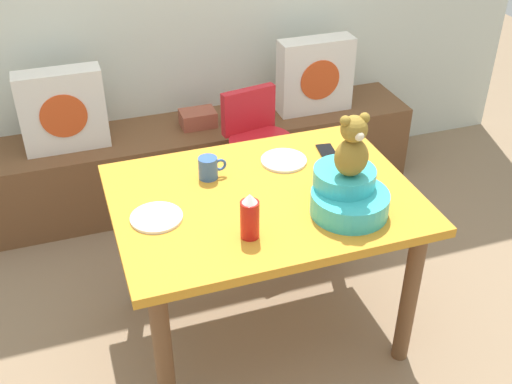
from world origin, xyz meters
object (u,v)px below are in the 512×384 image
Objects in this scene: teddy_bear at (352,147)px; cell_phone at (327,152)px; dinner_plate_far at (156,217)px; dinner_plate_near at (284,160)px; book_stack at (198,118)px; dining_table at (264,217)px; ketchup_bottle at (250,217)px; highchair at (260,145)px; infant_seat_teal at (348,194)px; pillow_floral_left at (63,110)px; coffee_mug at (209,168)px; pillow_floral_right at (315,75)px.

cell_phone is at bearing 75.48° from teddy_bear.
dinner_plate_near is at bearing 21.67° from dinner_plate_far.
cell_phone is at bearing -69.81° from book_stack.
ketchup_bottle reaches higher than dining_table.
dinner_plate_far is (-0.46, -1.22, 0.24)m from book_stack.
cell_phone is (0.13, -0.54, 0.22)m from highchair.
infant_seat_teal is at bearing -37.02° from dining_table.
pillow_floral_left is 1.76× the size of teddy_bear.
ketchup_bottle is at bearing -35.74° from dinner_plate_far.
teddy_bear is at bearing 83.16° from cell_phone.
dinner_plate_far reaches higher than cell_phone.
book_stack is 0.25× the size of highchair.
book_stack is at bearing 69.26° from dinner_plate_far.
teddy_bear is (0.25, -1.40, 0.51)m from book_stack.
infant_seat_teal is 0.41m from ketchup_bottle.
infant_seat_teal is (0.97, -1.38, 0.13)m from pillow_floral_left.
ketchup_bottle is 0.70m from cell_phone.
highchair is 1.07m from dinner_plate_far.
dining_table is 10.08× the size of coffee_mug.
infant_seat_teal reaches higher than book_stack.
ketchup_bottle is at bearing -111.06° from highchair.
coffee_mug is (-0.44, 0.40, -0.23)m from teddy_bear.
pillow_floral_left is at bearing 132.37° from dinner_plate_near.
ketchup_bottle reaches higher than dinner_plate_near.
highchair reaches higher than dinner_plate_far.
teddy_bear is at bearing -108.56° from pillow_floral_right.
dining_table is at bearing 38.33° from cell_phone.
pillow_floral_right is 1.39m from dining_table.
highchair is at bearing 81.77° from dinner_plate_near.
pillow_floral_right is 1.34m from coffee_mug.
dinner_plate_far is (-0.69, -0.78, 0.22)m from highchair.
infant_seat_teal is at bearing 83.14° from cell_phone.
pillow_floral_right and infant_seat_teal have the same top height.
dinner_plate_far reaches higher than dining_table.
pillow_floral_left is 1.44m from pillow_floral_right.
highchair is 1.08m from teddy_bear.
pillow_floral_left is 1.72m from teddy_bear.
dining_table is 6.05× the size of dinner_plate_far.
pillow_floral_left and pillow_floral_right have the same top height.
pillow_floral_left is at bearing 111.80° from ketchup_bottle.
cell_phone is (0.21, 0.01, -0.00)m from dinner_plate_near.
highchair is 0.60m from cell_phone.
book_stack is at bearing 98.53° from dinner_plate_near.
pillow_floral_left is 1.05m from highchair.
pillow_floral_right is (1.44, 0.00, 0.00)m from pillow_floral_left.
coffee_mug is at bearing 10.61° from cell_phone.
dinner_plate_far is 1.39× the size of cell_phone.
infant_seat_teal reaches higher than highchair.
dining_table is 0.51m from teddy_bear.
dinner_plate_near is (-0.08, -0.54, 0.22)m from highchair.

